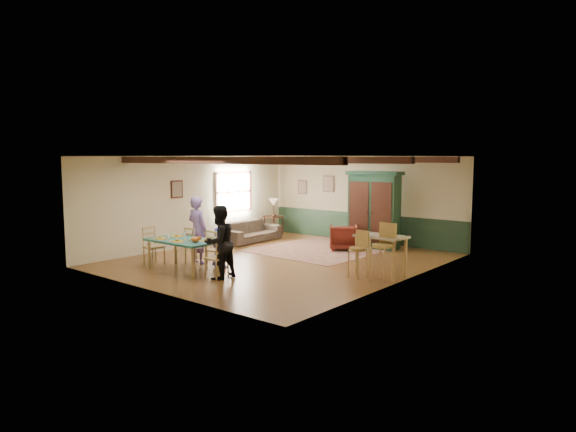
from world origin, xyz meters
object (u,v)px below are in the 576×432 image
Objects in this scene: cat at (195,239)px; bar_stool_left at (357,255)px; dining_chair_far_left at (196,245)px; person_woman at (219,242)px; sofa at (251,231)px; dining_chair_end_left at (154,246)px; person_man at (198,230)px; dining_chair_end_right at (217,257)px; dining_table at (183,255)px; table_lamp at (273,207)px; person_child at (220,247)px; counter_table at (381,256)px; armchair at (344,237)px; end_table at (273,225)px; dining_chair_far_right at (217,249)px; armoire at (374,210)px; bar_stool_right at (382,253)px.

cat is 0.34× the size of bar_stool_left.
dining_chair_far_left is 2.64× the size of cat.
person_woman is 5.12m from sofa.
person_man reaches higher than dining_chair_end_left.
dining_chair_end_right is (1.54, -0.70, 0.00)m from dining_chair_far_left.
table_lamp is at bearing 110.65° from dining_table.
person_child reaches higher than counter_table.
dining_chair_far_left is 4.41m from armchair.
armchair is (1.38, 4.74, -0.01)m from dining_table.
end_table is 0.62× the size of bar_stool_left.
dining_chair_far_right is at bearing 180.00° from dining_chair_far_left.
sofa is 2.09× the size of bar_stool_left.
dining_chair_end_right is 3.13m from bar_stool_left.
bar_stool_left is at bearing -163.14° from person_man.
armchair is 3.64m from end_table.
dining_table is 0.72m from cat.
dining_chair_end_right is 0.89× the size of bar_stool_left.
armoire is 4.02m from table_lamp.
counter_table is (4.99, 2.51, -0.00)m from dining_chair_end_left.
cat is at bearing 99.46° from person_child.
sofa is at bearing -58.35° from dining_chair_far_right.
person_child is (1.53, 0.80, 0.03)m from dining_chair_end_left.
end_table is (-2.53, 4.88, -0.17)m from person_child.
sofa is (-0.61, 4.14, -0.15)m from dining_chair_end_left.
bar_stool_left is (3.15, 1.22, 0.03)m from person_child.
dining_chair_far_right is 0.75× the size of bar_stool_right.
dining_chair_far_right is 1.00× the size of dining_chair_end_right.
dining_chair_far_right is 1.16m from person_woman.
dining_chair_end_left is 2.40m from person_woman.
person_woman is 1.55× the size of bar_stool_left.
armoire is at bearing -107.36° from dining_chair_far_right.
person_woman is 6.61m from end_table.
armoire reaches higher than bar_stool_right.
dining_table is 4.60m from counter_table.
dining_chair_end_left is 1.17× the size of armchair.
cat is at bearing -65.05° from end_table.
dining_chair_far_left is at bearing -113.57° from person_woman.
person_man reaches higher than person_child.
counter_table is (3.31, 2.60, -0.37)m from cat.
person_woman reaches higher than dining_chair_far_right.
person_child is 1.24× the size of armchair.
person_man is 2.84× the size of table_lamp.
armoire is at bearing 173.05° from person_woman.
dining_table is 0.79× the size of armoire.
dining_chair_end_left is 0.43× the size of sofa.
end_table is at bearing -70.88° from person_man.
dining_chair_far_right is at bearing -151.88° from sofa.
person_man is at bearing -121.28° from armoire.
armoire is (3.01, 5.61, 0.66)m from dining_chair_end_left.
table_lamp is 6.80m from counter_table.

